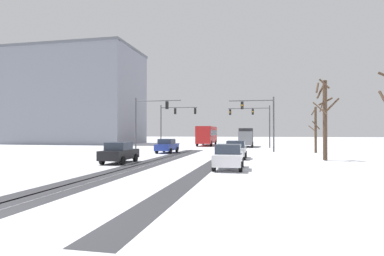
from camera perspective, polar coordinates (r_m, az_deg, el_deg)
The scene contains 19 objects.
ground_plane at distance 9.95m, azimuth -28.54°, elevation -14.66°, with size 300.00×300.00×0.00m, color silver.
wheel_track_left_lane at distance 25.12m, azimuth -9.06°, elevation -6.22°, with size 0.98×35.21×0.01m, color #38383D.
wheel_track_right_lane at distance 23.72m, azimuth 3.70°, elevation -6.55°, with size 1.18×35.21×0.01m, color #38383D.
wheel_track_center at distance 24.87m, azimuth -7.49°, elevation -6.28°, with size 0.77×35.21×0.01m, color #38383D.
wheel_track_oncoming at distance 24.61m, azimuth -5.66°, elevation -6.34°, with size 0.82×35.21×0.01m, color #38383D.
sidewalk_kerb_right at distance 22.13m, azimuth 20.36°, elevation -6.78°, with size 4.00×35.21×0.12m, color white.
traffic_signal_near_left at distance 37.61m, azimuth -8.05°, elevation 2.32°, with size 5.74×0.39×6.50m.
traffic_signal_near_right at distance 37.36m, azimuth 12.53°, elevation 2.30°, with size 5.25×0.47×6.50m.
traffic_signal_far_right at distance 49.41m, azimuth 11.38°, elevation 1.89°, with size 6.46×0.39×6.50m.
traffic_signal_far_left at distance 47.24m, azimuth -3.42°, elevation 1.95°, with size 5.60×0.73×6.50m.
car_blue_lead at distance 36.18m, azimuth -4.59°, elevation -3.26°, with size 1.95×4.16×1.62m.
car_silver_second at distance 28.65m, azimuth 8.02°, elevation -3.91°, with size 1.84×4.10×1.62m.
car_black_third at distance 24.90m, azimuth -13.11°, elevation -4.38°, with size 1.87×4.12×1.62m.
car_white_fourth at distance 20.40m, azimuth 6.69°, elevation -5.21°, with size 1.88×4.12×1.62m.
bus_oncoming at distance 56.03m, azimuth 2.76°, elevation -1.16°, with size 2.93×11.07×3.38m.
box_truck_delivery at distance 51.66m, azimuth 9.81°, elevation -1.59°, with size 2.32×7.41×3.02m.
bare_tree_sidewalk_mid at distance 28.79m, azimuth 23.04°, elevation 2.05°, with size 2.14×2.14×6.91m.
bare_tree_sidewalk_far at distance 38.78m, azimuth 21.65°, elevation 0.09°, with size 1.61×1.57×6.06m.
office_building_far_left_block at distance 71.00m, azimuth -21.24°, elevation 5.24°, with size 28.63×15.37×19.48m.
Camera 1 is at (6.24, -7.36, 2.41)m, focal length 29.25 mm.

